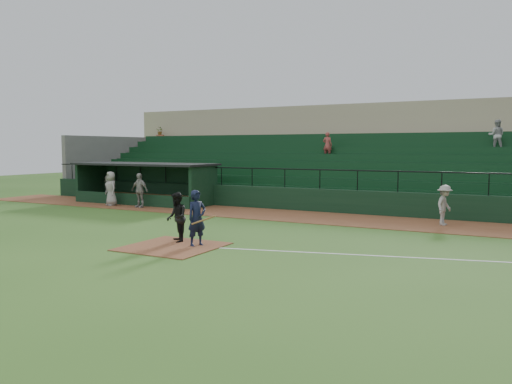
% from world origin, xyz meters
% --- Properties ---
extents(ground, '(90.00, 90.00, 0.00)m').
position_xyz_m(ground, '(0.00, 0.00, 0.00)').
color(ground, '#325C1D').
rests_on(ground, ground).
extents(warning_track, '(40.00, 4.00, 0.03)m').
position_xyz_m(warning_track, '(0.00, 8.00, 0.01)').
color(warning_track, brown).
rests_on(warning_track, ground).
extents(home_plate_dirt, '(3.00, 3.00, 0.03)m').
position_xyz_m(home_plate_dirt, '(0.00, -1.00, 0.01)').
color(home_plate_dirt, brown).
rests_on(home_plate_dirt, ground).
extents(foul_line, '(17.49, 4.44, 0.01)m').
position_xyz_m(foul_line, '(8.00, 1.20, 0.01)').
color(foul_line, white).
rests_on(foul_line, ground).
extents(stadium_structure, '(38.00, 13.08, 6.40)m').
position_xyz_m(stadium_structure, '(0.00, 16.46, 2.30)').
color(stadium_structure, black).
rests_on(stadium_structure, ground).
extents(dugout, '(8.90, 3.20, 2.42)m').
position_xyz_m(dugout, '(-9.75, 9.56, 1.33)').
color(dugout, black).
rests_on(dugout, ground).
extents(batter_at_plate, '(1.14, 0.82, 1.92)m').
position_xyz_m(batter_at_plate, '(0.65, -0.50, 0.96)').
color(batter_at_plate, black).
rests_on(batter_at_plate, ground).
extents(umpire, '(1.08, 1.09, 1.78)m').
position_xyz_m(umpire, '(-0.40, -0.23, 0.89)').
color(umpire, black).
rests_on(umpire, ground).
extents(runner, '(0.87, 1.23, 1.73)m').
position_xyz_m(runner, '(7.42, 8.19, 0.90)').
color(runner, '#9A9690').
rests_on(runner, warning_track).
extents(dugout_player_a, '(1.14, 0.51, 1.91)m').
position_xyz_m(dugout_player_a, '(-8.44, 7.14, 0.99)').
color(dugout_player_a, '#9C9691').
rests_on(dugout_player_a, warning_track).
extents(dugout_player_b, '(1.12, 0.93, 1.95)m').
position_xyz_m(dugout_player_b, '(-10.52, 7.11, 1.01)').
color(dugout_player_b, gray).
rests_on(dugout_player_b, warning_track).
extents(dugout_player_c, '(1.55, 1.14, 1.62)m').
position_xyz_m(dugout_player_c, '(-12.27, 8.71, 0.84)').
color(dugout_player_c, gray).
rests_on(dugout_player_c, warning_track).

